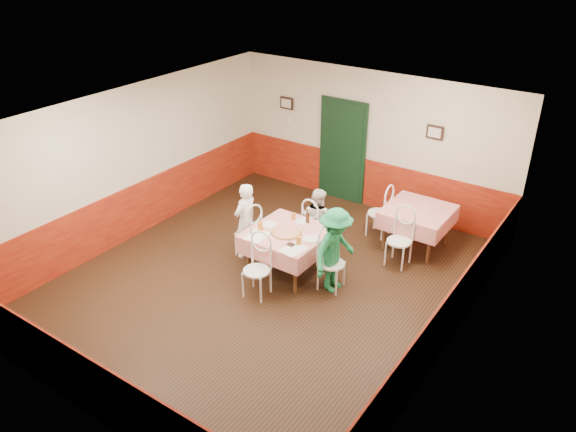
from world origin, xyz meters
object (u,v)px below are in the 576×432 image
Objects in this scene: chair_far at (316,228)px; pizza at (286,232)px; glass_a at (260,227)px; wallet at (291,244)px; second_table at (416,228)px; diner_left at (246,221)px; main_table at (288,252)px; chair_near at (257,271)px; chair_right at (332,264)px; glass_b at (299,240)px; chair_left at (248,233)px; glass_c at (294,216)px; diner_far at (317,220)px; beer_bottle at (308,217)px; chair_second_b at (399,241)px; diner_right at (335,250)px; chair_second_a at (379,213)px.

pizza is at bearing 95.94° from chair_far.
glass_a is 0.68m from wallet.
wallet reaches higher than second_table.
diner_left reaches higher than wallet.
pizza is (0.01, -0.06, 0.40)m from main_table.
chair_far and chair_near have the same top height.
chair_near reaches higher than pizza.
chair_right is at bearing 3.05° from pizza.
glass_b is at bearing -33.27° from main_table.
chair_left is at bearing 175.56° from pizza.
glass_c is 0.11× the size of diner_far.
second_table is 10.18× the size of wallet.
beer_bottle is (0.10, 0.43, 0.50)m from main_table.
diner_left is (-0.89, 0.86, 0.24)m from chair_near.
chair_left is 1.00× the size of chair_right.
chair_second_b reaches higher than second_table.
main_table is 0.62m from glass_c.
glass_a is 0.13× the size of diner_far.
chair_right is 0.91m from pizza.
pizza is (-0.00, -0.91, 0.33)m from chair_far.
glass_a reaches higher than chair_near.
chair_near is 7.05× the size of glass_c.
diner_far is at bearing 81.82° from chair_near.
wallet is at bearing 109.15° from chair_far.
diner_right reaches higher than chair_right.
beer_bottle is at bearing 103.89° from wallet.
glass_a is 0.83m from beer_bottle.
chair_right is at bearing 36.82° from chair_near.
diner_left reaches higher than diner_far.
chair_second_a is at bearing 80.83° from wallet.
diner_left is at bearing 175.76° from pizza.
pizza is 2.05× the size of beer_bottle.
chair_right is at bearing 138.84° from diner_far.
second_table is 1.83m from chair_far.
diner_far reaches higher than chair_second_b.
diner_left reaches higher than chair_near.
beer_bottle is 0.17× the size of diner_left.
chair_right is 1.77m from diner_left.
glass_b is (0.36, -0.19, 0.06)m from pizza.
pizza is 0.33× the size of diner_right.
pizza is at bearing 89.87° from diner_left.
diner_right is at bearing 35.18° from chair_near.
chair_second_b is 1.84m from glass_c.
second_table is 0.75m from chair_second_a.
chair_left is 1.00× the size of chair_second_a.
chair_second_b is at bearing 39.00° from glass_a.
chair_far is 1.21m from glass_b.
glass_a is at bearing 114.06° from chair_near.
diner_left is (-0.91, 0.07, -0.09)m from pizza.
beer_bottle reaches higher than glass_a.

